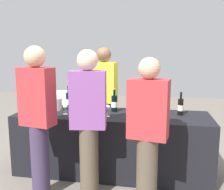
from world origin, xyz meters
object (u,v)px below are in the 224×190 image
at_px(wine_bottle_0, 69,101).
at_px(ice_bucket, 55,104).
at_px(wine_glass_4, 155,111).
at_px(menu_board, 66,117).
at_px(server_pouring, 104,97).
at_px(guest_1, 88,120).
at_px(wine_bottle_6, 180,107).
at_px(wine_glass_1, 76,109).
at_px(wine_glass_2, 107,108).
at_px(wine_bottle_1, 98,102).
at_px(guest_0, 38,116).
at_px(wine_glass_3, 144,110).
at_px(wine_bottle_2, 114,103).
at_px(wine_bottle_5, 153,104).
at_px(wine_glass_0, 65,107).
at_px(guest_2, 148,131).
at_px(wine_bottle_4, 142,104).
at_px(wine_bottle_3, 131,104).

relative_size(wine_bottle_0, ice_bucket, 1.59).
distance_m(wine_glass_4, menu_board, 1.91).
bearing_deg(server_pouring, guest_1, 102.58).
height_order(wine_bottle_6, wine_glass_1, wine_bottle_6).
distance_m(wine_bottle_0, wine_glass_2, 0.71).
relative_size(ice_bucket, guest_1, 0.13).
xyz_separation_m(wine_bottle_0, wine_bottle_6, (1.53, -0.09, -0.01)).
height_order(wine_bottle_1, guest_0, guest_0).
distance_m(ice_bucket, guest_1, 1.01).
height_order(ice_bucket, guest_1, guest_1).
xyz_separation_m(wine_glass_1, server_pouring, (0.19, 0.81, 0.03)).
xyz_separation_m(server_pouring, guest_0, (-0.43, -1.35, 0.01)).
bearing_deg(wine_glass_3, server_pouring, 131.96).
relative_size(wine_bottle_2, wine_bottle_5, 1.04).
xyz_separation_m(wine_glass_1, guest_1, (0.30, -0.46, 0.01)).
xyz_separation_m(wine_glass_0, wine_glass_2, (0.56, -0.01, 0.01)).
distance_m(wine_bottle_0, wine_bottle_5, 1.18).
height_order(wine_glass_4, ice_bucket, ice_bucket).
height_order(wine_bottle_2, wine_glass_4, wine_bottle_2).
height_order(wine_bottle_2, guest_2, guest_2).
distance_m(wine_bottle_4, wine_bottle_5, 0.15).
height_order(wine_bottle_4, menu_board, wine_bottle_4).
xyz_separation_m(wine_bottle_0, wine_bottle_1, (0.42, 0.01, -0.00)).
bearing_deg(wine_bottle_1, wine_bottle_5, 0.28).
height_order(wine_glass_0, guest_2, guest_2).
relative_size(guest_0, menu_board, 1.75).
bearing_deg(wine_bottle_0, wine_bottle_1, 1.42).
distance_m(wine_bottle_2, menu_board, 1.31).
bearing_deg(wine_glass_1, wine_bottle_1, 63.10).
bearing_deg(wine_bottle_0, wine_glass_2, -27.76).
height_order(wine_bottle_1, server_pouring, server_pouring).
relative_size(guest_0, guest_1, 1.02).
height_order(ice_bucket, guest_2, guest_2).
height_order(wine_bottle_2, wine_bottle_4, wine_bottle_2).
xyz_separation_m(wine_bottle_4, wine_bottle_6, (0.50, -0.09, -0.00)).
xyz_separation_m(wine_bottle_2, guest_2, (0.49, -0.91, -0.07)).
bearing_deg(wine_glass_3, wine_bottle_1, 154.55).
bearing_deg(menu_board, wine_bottle_5, -32.19).
relative_size(wine_bottle_3, wine_glass_1, 2.41).
distance_m(wine_bottle_0, guest_0, 0.91).
bearing_deg(guest_2, wine_bottle_4, 107.05).
distance_m(wine_bottle_3, guest_0, 1.28).
distance_m(guest_0, guest_2, 1.17).
distance_m(wine_bottle_4, guest_2, 0.97).
xyz_separation_m(wine_glass_4, guest_0, (-1.23, -0.56, 0.02)).
xyz_separation_m(wine_bottle_6, wine_glass_0, (-1.46, -0.23, -0.01)).
xyz_separation_m(server_pouring, guest_1, (0.11, -1.28, -0.02)).
distance_m(wine_bottle_2, wine_bottle_3, 0.22).
relative_size(wine_glass_2, server_pouring, 0.09).
bearing_deg(guest_0, guest_2, 8.58).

